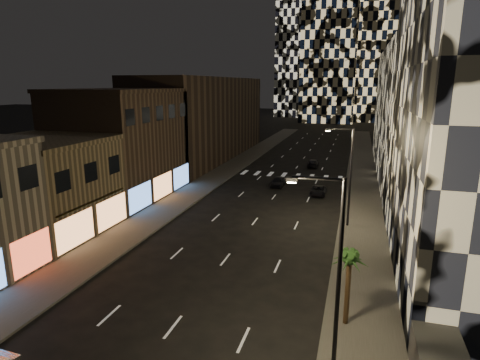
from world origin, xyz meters
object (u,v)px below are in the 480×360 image
Objects in this scene: streetlight_near at (334,263)px; streetlight_far at (348,170)px; car_dark_midlane at (278,182)px; car_dark_rightlane at (318,191)px; palm_tree at (349,263)px; car_dark_oncoming at (313,163)px.

streetlight_near is 20.00m from streetlight_far.
streetlight_near is at bearing -74.37° from car_dark_midlane.
car_dark_midlane is at bearing 152.49° from car_dark_rightlane.
streetlight_far is 2.40× the size of car_dark_midlane.
palm_tree is (9.50, -29.19, 3.04)m from car_dark_midlane.
streetlight_near is 2.10× the size of palm_tree.
car_dark_midlane is 0.92× the size of car_dark_oncoming.
streetlight_far reaches higher than palm_tree.
streetlight_far is at bearing 92.29° from palm_tree.
palm_tree reaches higher than car_dark_rightlane.
streetlight_near is 47.76m from car_dark_oncoming.
car_dark_midlane is at bearing 124.20° from streetlight_far.
car_dark_rightlane is at bearing 108.66° from streetlight_far.
car_dark_oncoming is (-5.94, 47.15, -4.76)m from streetlight_near.
streetlight_near is at bearing -83.67° from car_dark_rightlane.
streetlight_near is 4.23m from palm_tree.
car_dark_oncoming is at bearing 102.33° from streetlight_far.
car_dark_midlane is at bearing 75.59° from car_dark_oncoming.
streetlight_near is 1.00× the size of streetlight_far.
streetlight_near is 2.21× the size of car_dark_oncoming.
streetlight_near is at bearing 94.44° from car_dark_oncoming.
streetlight_far is at bearing 99.60° from car_dark_oncoming.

